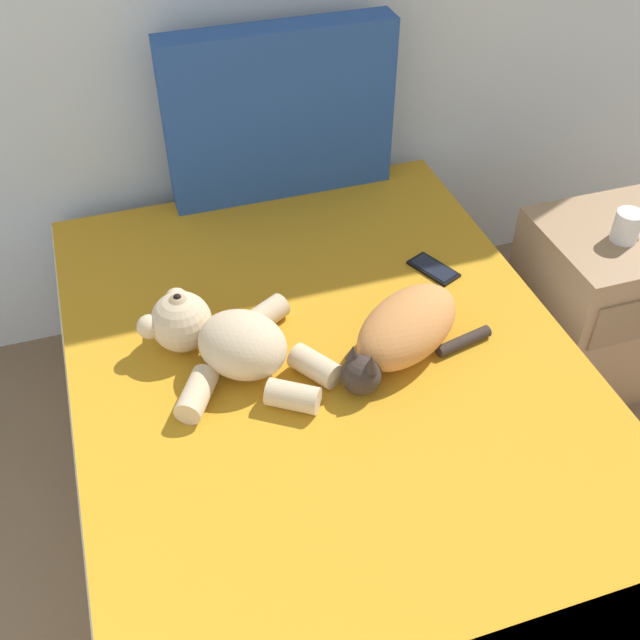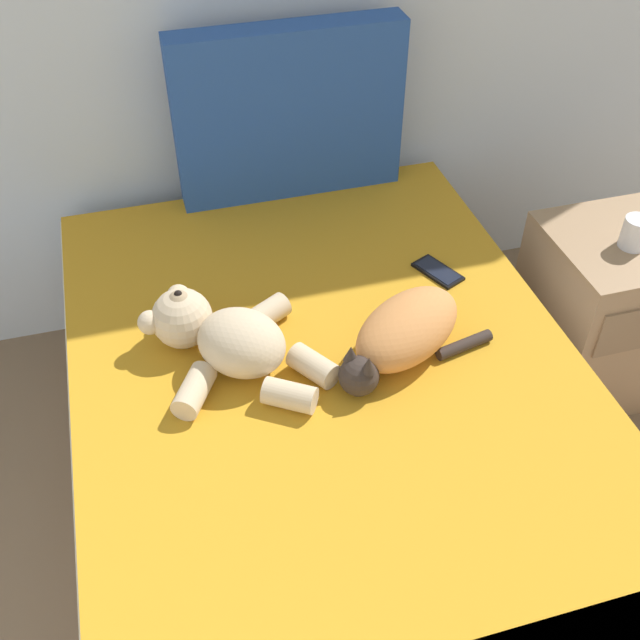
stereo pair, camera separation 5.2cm
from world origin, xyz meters
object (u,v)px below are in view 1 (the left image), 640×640
object	(u,v)px
nightstand	(600,304)
mug	(628,226)
cat	(403,332)
teddy_bear	(225,340)
bed	(338,458)
patterned_cushion	(280,114)
cell_phone	(433,269)

from	to	relation	value
nightstand	mug	world-z (taller)	mug
cat	teddy_bear	distance (m)	0.45
bed	patterned_cushion	xyz separation A→B (m)	(0.11, 0.91, 0.55)
bed	cell_phone	size ratio (longest dim) A/B	11.96
cell_phone	nightstand	size ratio (longest dim) A/B	0.28
nightstand	mug	distance (m)	0.34
cat	teddy_bear	size ratio (longest dim) A/B	0.94
cat	teddy_bear	bearing A→B (deg)	166.18
cat	mug	bearing A→B (deg)	14.53
patterned_cushion	cat	world-z (taller)	patterned_cushion
bed	cell_phone	world-z (taller)	cell_phone
patterned_cushion	bed	bearing A→B (deg)	-97.01
patterned_cushion	cell_phone	size ratio (longest dim) A/B	4.37
bed	teddy_bear	size ratio (longest dim) A/B	4.23
bed	mug	world-z (taller)	mug
cell_phone	mug	size ratio (longest dim) A/B	1.37
patterned_cushion	mug	size ratio (longest dim) A/B	5.99
bed	cat	distance (m)	0.40
cell_phone	mug	xyz separation A→B (m)	(0.58, -0.08, 0.08)
bed	cat	size ratio (longest dim) A/B	4.50
cat	nightstand	distance (m)	0.92
cell_phone	mug	world-z (taller)	mug
teddy_bear	nightstand	world-z (taller)	teddy_bear
teddy_bear	patterned_cushion	bearing A→B (deg)	64.11
patterned_cushion	teddy_bear	size ratio (longest dim) A/B	1.54
teddy_bear	bed	bearing A→B (deg)	-36.37
nightstand	mug	bearing A→B (deg)	-128.50
teddy_bear	mug	bearing A→B (deg)	4.64
mug	nightstand	bearing A→B (deg)	51.50
nightstand	bed	bearing A→B (deg)	-162.87
bed	nightstand	bearing A→B (deg)	17.13
mug	bed	bearing A→B (deg)	-164.23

